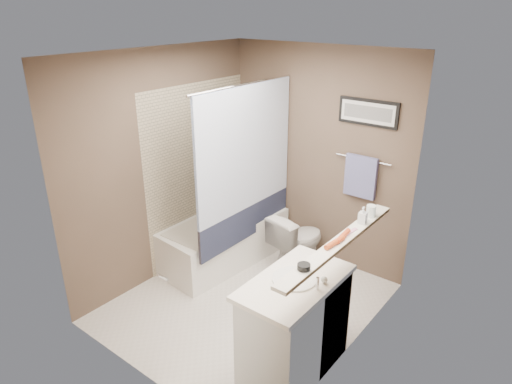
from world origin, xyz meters
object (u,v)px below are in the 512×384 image
Objects in this scene: vanity at (294,328)px; candle_bowl_near at (304,267)px; hair_brush_front at (335,242)px; soap_bottle at (363,215)px; glass_jar at (371,211)px; hair_brush_back at (343,236)px; toilet at (297,241)px; bathtub at (223,240)px.

vanity is 10.00× the size of candle_bowl_near.
soap_bottle reaches higher than hair_brush_front.
glass_jar reaches higher than vanity.
hair_brush_front is (0.19, 0.21, 0.74)m from vanity.
hair_brush_back is 2.20× the size of glass_jar.
vanity reaches higher than toilet.
hair_brush_front is at bearing 48.52° from vanity.
bathtub is 2.03m from soap_bottle.
hair_brush_back is 0.34m from soap_bottle.
vanity is at bearing 131.90° from toilet.
vanity is at bearing -131.11° from hair_brush_front.
toilet is 7.54× the size of candle_bowl_near.
hair_brush_front is at bearing 90.00° from candle_bowl_near.
hair_brush_back is at bearing 145.91° from toilet.
vanity is at bearing -102.57° from glass_jar.
candle_bowl_near is at bearing -48.97° from vanity.
bathtub is at bearing 161.47° from hair_brush_back.
soap_bottle is (1.79, -0.27, 0.94)m from bathtub.
toilet is 1.99m from candle_bowl_near.
candle_bowl_near reaches higher than bathtub.
vanity is at bearing -25.30° from bathtub.
glass_jar is 0.16m from soap_bottle.
soap_bottle is (0.19, 0.67, 0.79)m from vanity.
hair_brush_back is at bearing 90.00° from hair_brush_front.
glass_jar reaches higher than hair_brush_front.
hair_brush_back is (0.19, 0.34, 0.74)m from vanity.
hair_brush_front is 0.13m from hair_brush_back.
soap_bottle is at bearing 90.00° from candle_bowl_near.
soap_bottle reaches higher than toilet.
glass_jar is at bearing 90.00° from hair_brush_back.
bathtub is 1.67× the size of vanity.
hair_brush_front is 0.62m from glass_jar.
toilet is at bearing 132.68° from hair_brush_front.
candle_bowl_near reaches higher than vanity.
candle_bowl_near is 0.90× the size of glass_jar.
hair_brush_front reaches higher than bathtub.
glass_jar is at bearing 1.61° from bathtub.
hair_brush_back is at bearing -90.00° from glass_jar.
vanity is 4.09× the size of hair_brush_front.
candle_bowl_near is at bearing -90.00° from hair_brush_front.
glass_jar is (0.00, 1.04, 0.03)m from candle_bowl_near.
hair_brush_back reaches higher than candle_bowl_near.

